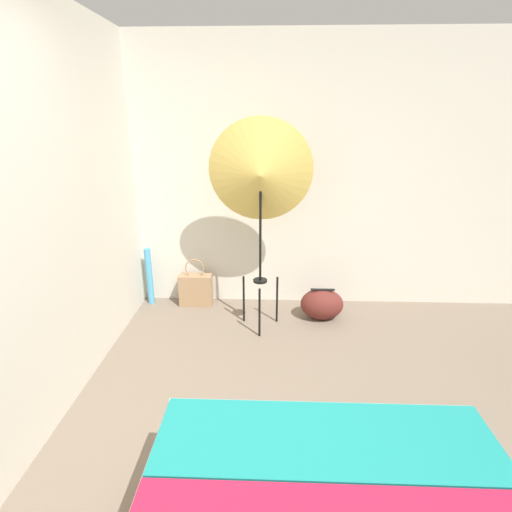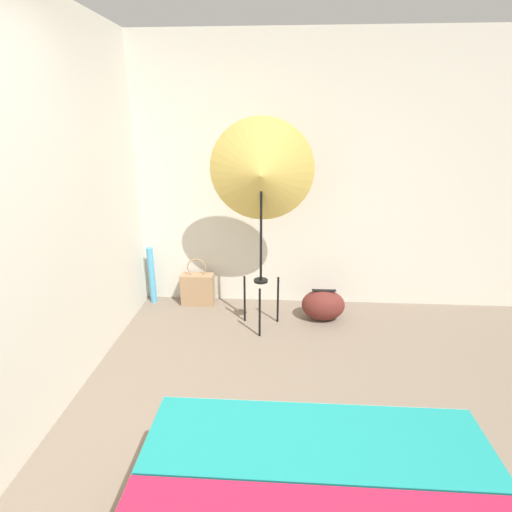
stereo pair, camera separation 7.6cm
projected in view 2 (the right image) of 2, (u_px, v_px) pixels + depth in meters
wall_back at (286, 178)px, 3.87m from camera, size 8.00×0.05×2.60m
wall_side_left at (47, 212)px, 2.47m from camera, size 0.05×8.00×2.60m
photo_umbrella at (261, 174)px, 3.29m from camera, size 0.89×0.34×1.87m
tote_bag at (198, 289)px, 4.14m from camera, size 0.33×0.14×0.50m
duffel_bag at (323, 305)px, 3.83m from camera, size 0.41×0.30×0.31m
paper_roll at (152, 275)px, 4.14m from camera, size 0.06×0.06×0.60m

